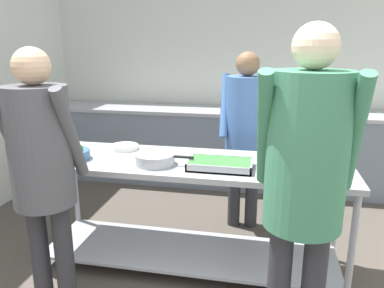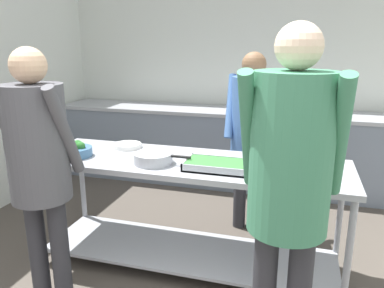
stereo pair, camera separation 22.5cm
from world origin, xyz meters
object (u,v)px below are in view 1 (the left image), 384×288
(sauce_pan, at_px, (155,159))
(broccoli_bowl, at_px, (73,153))
(serving_tray_vegetables, at_px, (220,165))
(plate_stack, at_px, (124,147))
(cook_behind_counter, at_px, (246,123))
(serving_tray_roast, at_px, (293,162))
(guest_serving_right, at_px, (305,171))
(guest_serving_left, at_px, (42,160))

(sauce_pan, bearing_deg, broccoli_bowl, -179.78)
(serving_tray_vegetables, bearing_deg, plate_stack, 159.14)
(serving_tray_vegetables, bearing_deg, cook_behind_counter, 82.90)
(sauce_pan, bearing_deg, serving_tray_roast, 9.53)
(plate_stack, distance_m, sauce_pan, 0.49)
(plate_stack, height_order, guest_serving_right, guest_serving_right)
(broccoli_bowl, relative_size, sauce_pan, 0.60)
(broccoli_bowl, xyz_separation_m, guest_serving_right, (1.59, -0.64, 0.19))
(serving_tray_vegetables, bearing_deg, sauce_pan, -178.56)
(broccoli_bowl, bearing_deg, sauce_pan, 0.22)
(sauce_pan, distance_m, serving_tray_roast, 0.97)
(plate_stack, distance_m, guest_serving_left, 0.91)
(sauce_pan, relative_size, serving_tray_roast, 0.87)
(plate_stack, bearing_deg, cook_behind_counter, 31.63)
(plate_stack, xyz_separation_m, serving_tray_roast, (1.31, -0.16, 0.01))
(plate_stack, distance_m, serving_tray_vegetables, 0.88)
(broccoli_bowl, distance_m, serving_tray_roast, 1.60)
(broccoli_bowl, xyz_separation_m, cook_behind_counter, (1.21, 0.90, 0.09))
(broccoli_bowl, height_order, guest_serving_right, guest_serving_right)
(serving_tray_vegetables, relative_size, cook_behind_counter, 0.27)
(sauce_pan, xyz_separation_m, cook_behind_counter, (0.57, 0.90, 0.09))
(guest_serving_left, xyz_separation_m, cook_behind_counter, (1.09, 1.45, -0.04))
(plate_stack, bearing_deg, guest_serving_left, -100.02)
(sauce_pan, relative_size, cook_behind_counter, 0.26)
(broccoli_bowl, bearing_deg, guest_serving_right, -22.02)
(serving_tray_vegetables, relative_size, guest_serving_right, 0.25)
(guest_serving_left, distance_m, cook_behind_counter, 1.82)
(serving_tray_roast, relative_size, guest_serving_right, 0.27)
(broccoli_bowl, distance_m, plate_stack, 0.43)
(plate_stack, bearing_deg, serving_tray_vegetables, -20.86)
(plate_stack, distance_m, serving_tray_roast, 1.33)
(broccoli_bowl, height_order, serving_tray_vegetables, broccoli_bowl)
(guest_serving_left, bearing_deg, broccoli_bowl, 102.16)
(sauce_pan, distance_m, guest_serving_left, 0.77)
(serving_tray_vegetables, bearing_deg, guest_serving_right, -53.15)
(guest_serving_right, bearing_deg, guest_serving_left, 176.55)
(broccoli_bowl, distance_m, sauce_pan, 0.63)
(guest_serving_right, bearing_deg, cook_behind_counter, 103.88)
(serving_tray_vegetables, relative_size, guest_serving_left, 0.26)
(serving_tray_vegetables, xyz_separation_m, guest_serving_right, (0.49, -0.66, 0.21))
(guest_serving_left, height_order, guest_serving_right, guest_serving_right)
(sauce_pan, height_order, cook_behind_counter, cook_behind_counter)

